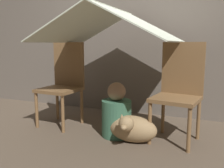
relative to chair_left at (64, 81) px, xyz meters
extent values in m
plane|color=brown|center=(0.65, -0.28, -0.52)|extent=(8.80, 8.80, 0.00)
cube|color=#6B6056|center=(0.65, 0.79, 0.73)|extent=(7.00, 0.05, 2.50)
cylinder|color=brown|center=(-0.20, -0.26, -0.31)|extent=(0.04, 0.04, 0.41)
cylinder|color=brown|center=(0.16, -0.28, -0.31)|extent=(0.04, 0.04, 0.41)
cylinder|color=brown|center=(-0.18, 0.11, -0.31)|extent=(0.04, 0.04, 0.41)
cylinder|color=brown|center=(0.19, 0.08, -0.31)|extent=(0.04, 0.04, 0.41)
cube|color=brown|center=(-0.01, -0.09, -0.09)|extent=(0.46, 0.46, 0.04)
cube|color=brown|center=(0.01, 0.11, 0.19)|extent=(0.43, 0.06, 0.53)
cylinder|color=brown|center=(1.10, -0.24, -0.31)|extent=(0.04, 0.04, 0.41)
cylinder|color=brown|center=(1.47, -0.30, -0.31)|extent=(0.04, 0.04, 0.41)
cylinder|color=brown|center=(1.16, 0.12, -0.31)|extent=(0.04, 0.04, 0.41)
cylinder|color=brown|center=(1.52, 0.07, -0.31)|extent=(0.04, 0.04, 0.41)
cube|color=brown|center=(1.31, -0.09, -0.09)|extent=(0.49, 0.49, 0.04)
cube|color=brown|center=(1.34, 0.11, 0.19)|extent=(0.42, 0.10, 0.53)
cube|color=silver|center=(0.32, -0.09, 0.62)|extent=(0.67, 1.15, 0.35)
cube|color=silver|center=(0.98, -0.09, 0.62)|extent=(0.67, 1.15, 0.35)
cube|color=silver|center=(0.65, -0.09, 0.79)|extent=(0.04, 1.15, 0.01)
cylinder|color=#38664C|center=(0.73, -0.16, -0.33)|extent=(0.31, 0.31, 0.38)
sphere|color=#9E7556|center=(0.73, -0.16, -0.05)|extent=(0.19, 0.19, 0.19)
ellipsoid|color=#9E7F56|center=(0.93, -0.24, -0.39)|extent=(0.49, 0.24, 0.26)
sphere|color=#9E7F56|center=(0.93, -0.43, -0.28)|extent=(0.14, 0.14, 0.14)
ellipsoid|color=#9E7F56|center=(0.93, -0.49, -0.30)|extent=(0.06, 0.07, 0.05)
cone|color=#9E7F56|center=(0.89, -0.43, -0.22)|extent=(0.05, 0.05, 0.06)
cone|color=#9E7F56|center=(0.97, -0.43, -0.22)|extent=(0.05, 0.05, 0.06)
camera|label=1|loc=(1.63, -2.48, 0.44)|focal=40.00mm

